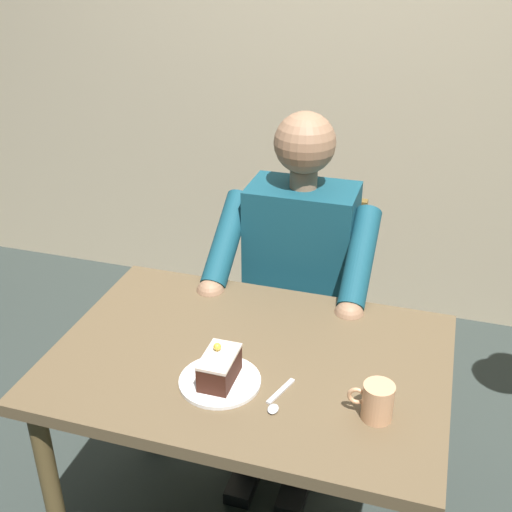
{
  "coord_description": "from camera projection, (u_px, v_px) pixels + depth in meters",
  "views": [
    {
      "loc": [
        -0.43,
        1.32,
        1.78
      ],
      "look_at": [
        0.01,
        -0.1,
        0.99
      ],
      "focal_mm": 44.88,
      "sensor_mm": 36.0,
      "label": 1
    }
  ],
  "objects": [
    {
      "name": "seated_person",
      "position": [
        295.0,
        291.0,
        2.19
      ],
      "size": [
        0.53,
        0.58,
        1.25
      ],
      "color": "#144454",
      "rests_on": "ground"
    },
    {
      "name": "dessert_spoon",
      "position": [
        277.0,
        401.0,
        1.54
      ],
      "size": [
        0.05,
        0.14,
        0.01
      ],
      "color": "silver",
      "rests_on": "dining_table"
    },
    {
      "name": "dining_table",
      "position": [
        249.0,
        383.0,
        1.75
      ],
      "size": [
        1.05,
        0.73,
        0.74
      ],
      "color": "brown",
      "rests_on": "ground"
    },
    {
      "name": "chair",
      "position": [
        304.0,
        305.0,
        2.41
      ],
      "size": [
        0.42,
        0.42,
        0.89
      ],
      "color": "brown",
      "rests_on": "ground"
    },
    {
      "name": "coffee_cup",
      "position": [
        377.0,
        401.0,
        1.48
      ],
      "size": [
        0.11,
        0.07,
        0.09
      ],
      "color": "tan",
      "rests_on": "dining_table"
    },
    {
      "name": "cake_slice",
      "position": [
        219.0,
        367.0,
        1.59
      ],
      "size": [
        0.08,
        0.13,
        0.09
      ],
      "color": "#3A1A11",
      "rests_on": "dessert_plate"
    },
    {
      "name": "dessert_plate",
      "position": [
        220.0,
        381.0,
        1.61
      ],
      "size": [
        0.21,
        0.21,
        0.01
      ],
      "primitive_type": "cylinder",
      "color": "white",
      "rests_on": "dining_table"
    }
  ]
}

